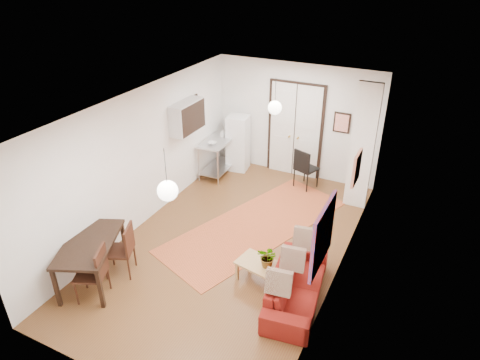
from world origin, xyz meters
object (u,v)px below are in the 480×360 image
at_px(sofa, 297,285).
at_px(fridge, 238,143).
at_px(kitchen_counter, 218,152).
at_px(dining_chair_near, 122,243).
at_px(black_side_chair, 308,163).
at_px(coffee_table, 262,267).
at_px(dining_table, 90,246).
at_px(dining_chair_far, 94,266).

xyz_separation_m(sofa, fridge, (-3.07, 3.98, 0.45)).
height_order(kitchen_counter, fridge, fridge).
relative_size(dining_chair_near, black_side_chair, 0.97).
relative_size(coffee_table, dining_table, 0.59).
bearing_deg(dining_table, sofa, 18.24).
relative_size(kitchen_counter, fridge, 0.86).
bearing_deg(coffee_table, dining_chair_near, -162.30).
distance_m(coffee_table, dining_chair_far, 2.85).
distance_m(dining_chair_far, black_side_chair, 5.64).
distance_m(sofa, fridge, 5.05).
relative_size(dining_table, black_side_chair, 1.63).
bearing_deg(dining_chair_far, coffee_table, 97.64).
height_order(kitchen_counter, dining_chair_far, dining_chair_far).
relative_size(coffee_table, fridge, 0.66).
xyz_separation_m(kitchen_counter, dining_chair_near, (0.31, -4.17, -0.04)).
height_order(sofa, dining_chair_far, dining_chair_far).
height_order(coffee_table, dining_table, dining_table).
distance_m(kitchen_counter, dining_table, 4.62).
height_order(fridge, dining_chair_near, fridge).
height_order(dining_table, dining_chair_near, dining_chair_near).
distance_m(coffee_table, black_side_chair, 3.84).
xyz_separation_m(kitchen_counter, dining_chair_far, (0.31, -4.87, -0.04)).
bearing_deg(sofa, dining_chair_near, 94.21).
relative_size(fridge, dining_chair_near, 1.48).
relative_size(dining_table, dining_chair_near, 1.67).
xyz_separation_m(kitchen_counter, fridge, (0.33, 0.49, 0.12)).
bearing_deg(dining_table, fridge, 86.26).
xyz_separation_m(fridge, black_side_chair, (1.96, -0.08, -0.14)).
distance_m(sofa, dining_chair_far, 3.40).
relative_size(fridge, dining_table, 0.89).
bearing_deg(dining_chair_far, dining_chair_near, 156.36).
xyz_separation_m(sofa, dining_table, (-3.40, -1.12, 0.43)).
distance_m(kitchen_counter, dining_chair_far, 4.88).
bearing_deg(fridge, dining_table, -101.74).
relative_size(dining_chair_far, black_side_chair, 0.97).
relative_size(kitchen_counter, black_side_chair, 1.23).
bearing_deg(coffee_table, kitchen_counter, 128.87).
bearing_deg(dining_chair_far, fridge, 156.07).
xyz_separation_m(dining_table, dining_chair_far, (0.31, -0.25, -0.14)).
height_order(coffee_table, dining_chair_far, dining_chair_far).
height_order(fridge, black_side_chair, fridge).
distance_m(coffee_table, dining_chair_near, 2.56).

